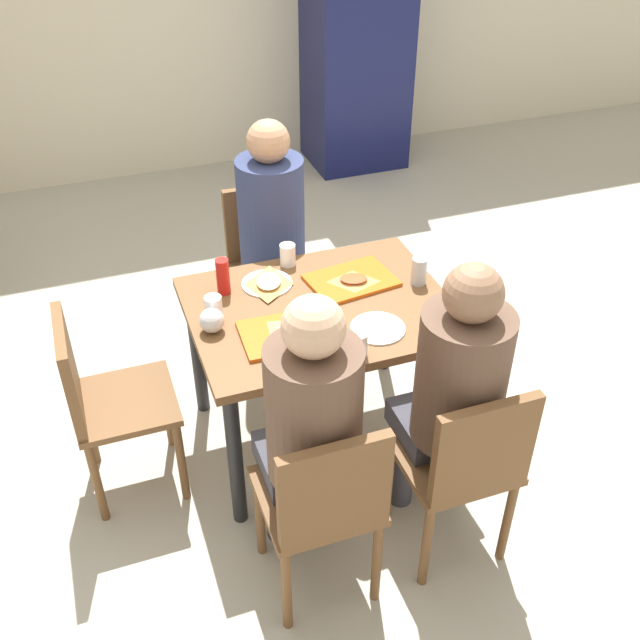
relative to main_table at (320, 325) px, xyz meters
name	(u,v)px	position (x,y,z in m)	size (l,w,h in m)	color
ground_plane	(320,434)	(0.00, 0.00, -0.64)	(10.00, 10.00, 0.02)	#B2AD9E
main_table	(320,325)	(0.00, 0.00, 0.00)	(1.07, 0.83, 0.73)	brown
chair_near_left	(324,501)	(-0.27, -0.80, -0.12)	(0.40, 0.40, 0.86)	brown
chair_near_right	(465,462)	(0.27, -0.80, -0.12)	(0.40, 0.40, 0.86)	brown
chair_far_side	(268,257)	(0.00, 0.80, -0.12)	(0.40, 0.40, 0.86)	brown
chair_left_end	(102,396)	(-0.92, 0.00, -0.12)	(0.40, 0.40, 0.86)	brown
person_in_red	(310,421)	(-0.27, -0.66, 0.12)	(0.32, 0.42, 1.27)	#383842
person_in_brown_jacket	(454,386)	(0.27, -0.66, 0.12)	(0.32, 0.42, 1.27)	#383842
person_far_side	(274,227)	(0.00, 0.66, 0.12)	(0.32, 0.42, 1.27)	#383842
tray_red_near	(287,333)	(-0.19, -0.15, 0.11)	(0.36, 0.26, 0.02)	#D85914
tray_red_far	(351,280)	(0.19, 0.12, 0.11)	(0.36, 0.26, 0.02)	#D85914
paper_plate_center	(267,283)	(-0.16, 0.23, 0.10)	(0.22, 0.22, 0.01)	white
paper_plate_near_edge	(378,328)	(0.16, -0.23, 0.10)	(0.22, 0.22, 0.01)	white
pizza_slice_a	(292,331)	(-0.17, -0.16, 0.12)	(0.24, 0.24, 0.02)	tan
pizza_slice_b	(354,280)	(0.19, 0.10, 0.12)	(0.20, 0.17, 0.02)	#C68C47
pizza_slice_c	(269,282)	(-0.16, 0.22, 0.12)	(0.21, 0.25, 0.02)	#C68C47
plastic_cup_a	(288,255)	(-0.03, 0.35, 0.15)	(0.07, 0.07, 0.10)	white
plastic_cup_b	(358,344)	(0.03, -0.35, 0.15)	(0.07, 0.07, 0.10)	white
plastic_cup_c	(214,308)	(-0.43, 0.06, 0.15)	(0.07, 0.07, 0.10)	white
soda_can	(419,271)	(0.46, 0.02, 0.16)	(0.07, 0.07, 0.12)	#B7BCC6
condiment_bottle	(223,276)	(-0.35, 0.23, 0.18)	(0.06, 0.06, 0.16)	red
foil_bundle	(212,320)	(-0.46, -0.02, 0.15)	(0.10, 0.10, 0.10)	silver
drink_fridge	(357,38)	(1.30, 2.85, 0.32)	(0.70, 0.60, 1.90)	#14194C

